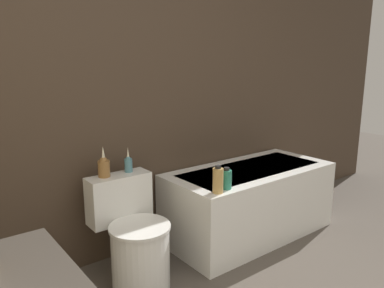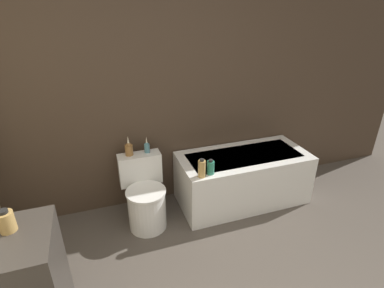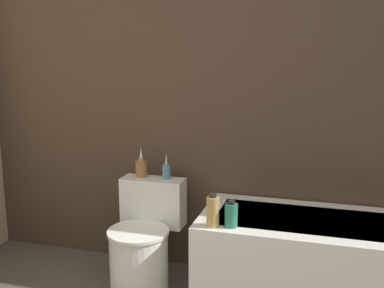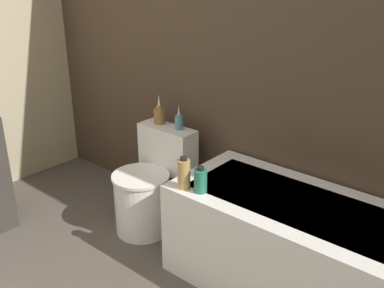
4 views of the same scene
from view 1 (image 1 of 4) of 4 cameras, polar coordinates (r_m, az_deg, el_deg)
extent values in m
cube|color=#423326|center=(2.80, -8.22, 9.49)|extent=(6.40, 0.06, 2.60)
cube|color=white|center=(3.22, 8.72, -8.64)|extent=(1.43, 0.67, 0.58)
cube|color=#B7BCC6|center=(3.13, 8.89, -3.82)|extent=(1.23, 0.47, 0.01)
cylinder|color=white|center=(2.54, -7.82, -16.80)|extent=(0.37, 0.37, 0.41)
cylinder|color=white|center=(2.44, -7.98, -12.40)|extent=(0.39, 0.39, 0.02)
cube|color=white|center=(2.62, -11.03, -8.06)|extent=(0.43, 0.16, 0.33)
cylinder|color=olive|center=(2.53, -13.27, -3.70)|extent=(0.08, 0.08, 0.11)
sphere|color=olive|center=(2.51, -13.33, -2.50)|extent=(0.05, 0.05, 0.05)
cone|color=beige|center=(2.50, -13.39, -1.41)|extent=(0.03, 0.03, 0.10)
cylinder|color=teal|center=(2.61, -9.66, -3.23)|extent=(0.05, 0.05, 0.09)
sphere|color=teal|center=(2.60, -9.70, -2.25)|extent=(0.04, 0.04, 0.04)
cone|color=beige|center=(2.59, -9.74, -1.36)|extent=(0.02, 0.02, 0.08)
cylinder|color=tan|center=(2.52, 3.97, -5.59)|extent=(0.07, 0.07, 0.17)
cylinder|color=black|center=(2.49, 4.01, -3.51)|extent=(0.04, 0.04, 0.02)
cylinder|color=#267259|center=(2.61, 5.26, -5.42)|extent=(0.07, 0.07, 0.13)
cylinder|color=black|center=(2.58, 5.29, -3.80)|extent=(0.04, 0.04, 0.02)
camera|label=2|loc=(1.08, 96.56, 35.47)|focal=28.00mm
camera|label=3|loc=(2.22, 67.01, 7.26)|focal=42.00mm
camera|label=4|loc=(3.10, 52.25, 14.06)|focal=42.00mm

